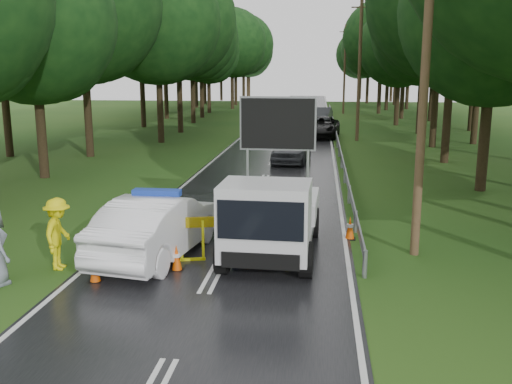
# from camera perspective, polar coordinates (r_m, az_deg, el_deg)

# --- Properties ---
(ground) EXTENTS (160.00, 160.00, 0.00)m
(ground) POSITION_cam_1_polar(r_m,az_deg,el_deg) (14.55, -4.05, -7.98)
(ground) COLOR #1B4614
(ground) RESTS_ON ground
(road) EXTENTS (7.00, 140.00, 0.02)m
(road) POSITION_cam_1_polar(r_m,az_deg,el_deg) (43.79, 3.05, 5.57)
(road) COLOR black
(road) RESTS_ON ground
(guardrail) EXTENTS (0.12, 60.06, 0.70)m
(guardrail) POSITION_cam_1_polar(r_m,az_deg,el_deg) (43.34, 7.95, 6.12)
(guardrail) COLOR gray
(guardrail) RESTS_ON ground
(utility_pole_near) EXTENTS (1.40, 0.24, 10.00)m
(utility_pole_near) POSITION_cam_1_polar(r_m,az_deg,el_deg) (15.66, 16.58, 11.90)
(utility_pole_near) COLOR #4D3D24
(utility_pole_near) RESTS_ON ground
(utility_pole_mid) EXTENTS (1.40, 0.24, 10.00)m
(utility_pole_mid) POSITION_cam_1_polar(r_m,az_deg,el_deg) (41.52, 10.31, 12.03)
(utility_pole_mid) COLOR #4D3D24
(utility_pole_mid) RESTS_ON ground
(utility_pole_far) EXTENTS (1.40, 0.24, 10.00)m
(utility_pole_far) POSITION_cam_1_polar(r_m,az_deg,el_deg) (67.48, 8.85, 12.04)
(utility_pole_far) COLOR #4D3D24
(utility_pole_far) RESTS_ON ground
(police_sedan) EXTENTS (2.64, 5.40, 1.87)m
(police_sedan) POSITION_cam_1_polar(r_m,az_deg,el_deg) (15.64, -9.77, -3.39)
(police_sedan) COLOR white
(police_sedan) RESTS_ON ground
(work_truck) EXTENTS (2.54, 5.37, 4.21)m
(work_truck) POSITION_cam_1_polar(r_m,az_deg,el_deg) (15.35, 1.56, -2.42)
(work_truck) COLOR gray
(work_truck) RESTS_ON ground
(barrier) EXTENTS (2.87, 0.72, 1.21)m
(barrier) POSITION_cam_1_polar(r_m,az_deg,el_deg) (15.15, -2.14, -3.49)
(barrier) COLOR #E0E30C
(barrier) RESTS_ON ground
(officer) EXTENTS (0.69, 0.56, 1.62)m
(officer) POSITION_cam_1_polar(r_m,az_deg,el_deg) (18.41, -1.24, -1.00)
(officer) COLOR #F2FF0D
(officer) RESTS_ON ground
(civilian) EXTENTS (1.19, 1.14, 1.94)m
(civilian) POSITION_cam_1_polar(r_m,az_deg,el_deg) (14.65, -2.08, -3.83)
(civilian) COLOR #1822A0
(civilian) RESTS_ON ground
(bystander_left) EXTENTS (0.79, 1.25, 1.85)m
(bystander_left) POSITION_cam_1_polar(r_m,az_deg,el_deg) (15.30, -19.17, -3.97)
(bystander_left) COLOR yellow
(bystander_left) RESTS_ON ground
(queue_car_first) EXTENTS (2.24, 4.71, 1.55)m
(queue_car_first) POSITION_cam_1_polar(r_m,az_deg,el_deg) (31.54, 3.58, 4.42)
(queue_car_first) COLOR #45464D
(queue_car_first) RESTS_ON ground
(queue_car_second) EXTENTS (2.37, 5.28, 1.50)m
(queue_car_second) POSITION_cam_1_polar(r_m,az_deg,el_deg) (37.50, 3.72, 5.60)
(queue_car_second) COLOR #A5A7AD
(queue_car_second) RESTS_ON ground
(queue_car_third) EXTENTS (3.07, 5.78, 1.55)m
(queue_car_third) POSITION_cam_1_polar(r_m,az_deg,el_deg) (43.42, 6.49, 6.47)
(queue_car_third) COLOR black
(queue_car_third) RESTS_ON ground
(queue_car_fourth) EXTENTS (2.28, 5.13, 1.64)m
(queue_car_fourth) POSITION_cam_1_polar(r_m,az_deg,el_deg) (52.81, 6.50, 7.51)
(queue_car_fourth) COLOR #393C40
(queue_car_fourth) RESTS_ON ground
(cone_near_left) EXTENTS (0.31, 0.31, 0.66)m
(cone_near_left) POSITION_cam_1_polar(r_m,az_deg,el_deg) (14.29, -15.82, -7.45)
(cone_near_left) COLOR black
(cone_near_left) RESTS_ON ground
(cone_center) EXTENTS (0.32, 0.32, 0.68)m
(cone_center) POSITION_cam_1_polar(r_m,az_deg,el_deg) (14.65, -7.94, -6.57)
(cone_center) COLOR black
(cone_center) RESTS_ON ground
(cone_far) EXTENTS (0.30, 0.30, 0.64)m
(cone_far) POSITION_cam_1_polar(r_m,az_deg,el_deg) (16.69, 0.22, -4.16)
(cone_far) COLOR black
(cone_far) RESTS_ON ground
(cone_left_mid) EXTENTS (0.34, 0.34, 0.73)m
(cone_left_mid) POSITION_cam_1_polar(r_m,az_deg,el_deg) (16.39, -11.81, -4.59)
(cone_left_mid) COLOR black
(cone_left_mid) RESTS_ON ground
(cone_right) EXTENTS (0.33, 0.33, 0.70)m
(cone_right) POSITION_cam_1_polar(r_m,az_deg,el_deg) (17.36, 9.38, -3.58)
(cone_right) COLOR black
(cone_right) RESTS_ON ground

